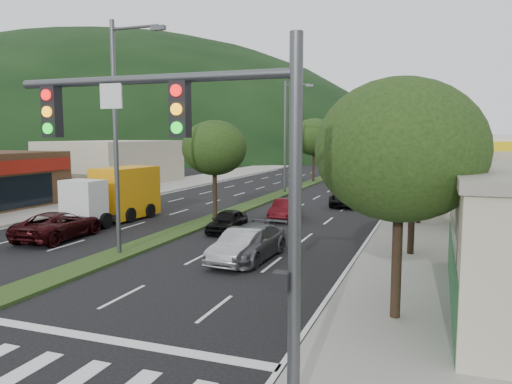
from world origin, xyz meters
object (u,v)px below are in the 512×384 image
at_px(tree_r_d, 426,136).
at_px(traffic_signal, 214,166).
at_px(sedan_silver, 242,246).
at_px(car_queue_b, 251,243).
at_px(streetlight_mid, 287,131).
at_px(car_queue_a, 227,221).
at_px(tree_r_a, 400,150).
at_px(tree_r_b, 414,140).
at_px(motorhome, 388,171).
at_px(box_truck, 118,196).
at_px(tree_r_c, 421,143).
at_px(car_queue_d, 347,196).
at_px(tree_med_far, 314,137).
at_px(car_queue_c, 285,209).
at_px(streetlight_near, 119,127).
at_px(suv_maroon, 59,225).
at_px(tree_r_e, 428,138).
at_px(tree_med_near, 214,148).

bearing_deg(tree_r_d, traffic_signal, -95.38).
height_order(sedan_silver, car_queue_b, car_queue_b).
bearing_deg(tree_r_d, streetlight_mid, 165.73).
xyz_separation_m(sedan_silver, car_queue_a, (-3.09, 5.62, -0.07)).
distance_m(tree_r_a, sedan_silver, 9.06).
height_order(tree_r_b, motorhome, tree_r_b).
relative_size(car_queue_b, box_truck, 0.72).
bearing_deg(tree_r_c, tree_r_b, -90.00).
height_order(sedan_silver, car_queue_d, car_queue_d).
height_order(traffic_signal, tree_med_far, tree_med_far).
relative_size(car_queue_c, motorhome, 0.40).
bearing_deg(tree_r_d, streetlight_near, -118.20).
bearing_deg(car_queue_b, tree_med_far, 102.14).
relative_size(streetlight_mid, box_truck, 1.50).
relative_size(car_queue_c, car_queue_d, 0.77).
height_order(tree_r_d, suv_maroon, tree_r_d).
distance_m(tree_r_e, car_queue_d, 14.91).
relative_size(tree_r_a, motorhome, 0.69).
bearing_deg(car_queue_d, streetlight_near, -114.56).
xyz_separation_m(tree_med_near, streetlight_mid, (0.21, 15.00, 1.16)).
bearing_deg(tree_r_c, car_queue_d, 128.16).
xyz_separation_m(car_queue_c, motorhome, (4.49, 17.72, 1.29)).
height_order(car_queue_d, box_truck, box_truck).
distance_m(traffic_signal, tree_r_b, 13.87).
bearing_deg(car_queue_d, car_queue_b, -98.92).
bearing_deg(streetlight_mid, sedan_silver, -77.72).
distance_m(suv_maroon, car_queue_b, 10.52).
bearing_deg(traffic_signal, tree_r_e, 85.91).
relative_size(tree_r_d, car_queue_d, 1.43).
relative_size(tree_r_b, suv_maroon, 1.37).
bearing_deg(tree_r_e, streetlight_near, -110.23).
distance_m(tree_r_b, car_queue_c, 11.62).
relative_size(streetlight_near, car_queue_b, 2.09).
bearing_deg(motorhome, tree_r_e, 45.38).
bearing_deg(tree_med_far, car_queue_b, -80.75).
distance_m(streetlight_mid, box_truck, 18.83).
bearing_deg(box_truck, sedan_silver, 152.07).
height_order(tree_r_a, tree_r_e, tree_r_e).
bearing_deg(tree_med_near, tree_r_c, 9.46).
bearing_deg(tree_r_b, box_truck, 168.68).
bearing_deg(motorhome, suv_maroon, -111.96).
bearing_deg(tree_med_near, traffic_signal, -65.20).
relative_size(traffic_signal, box_truck, 1.05).
distance_m(tree_r_a, tree_med_near, 18.44).
xyz_separation_m(tree_r_a, tree_med_far, (-12.00, 40.00, 0.19)).
relative_size(car_queue_d, box_truck, 0.75).
xyz_separation_m(tree_r_a, car_queue_d, (-5.26, 22.69, -4.13)).
bearing_deg(suv_maroon, traffic_signal, 136.75).
bearing_deg(tree_r_d, tree_med_far, 130.60).
height_order(tree_med_far, sedan_silver, tree_med_far).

